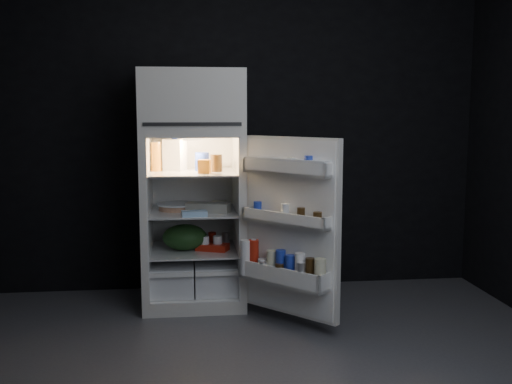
{
  "coord_description": "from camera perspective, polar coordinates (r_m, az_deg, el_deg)",
  "views": [
    {
      "loc": [
        -0.43,
        -3.25,
        1.48
      ],
      "look_at": [
        0.07,
        1.0,
        0.9
      ],
      "focal_mm": 42.0,
      "sensor_mm": 36.0,
      "label": 1
    }
  ],
  "objects": [
    {
      "name": "fridge_door",
      "position": [
        4.06,
        3.12,
        -3.72
      ],
      "size": [
        0.63,
        0.65,
        1.22
      ],
      "color": "silver",
      "rests_on": "ground"
    },
    {
      "name": "produce_bag",
      "position": [
        4.62,
        -6.8,
        -4.29
      ],
      "size": [
        0.43,
        0.4,
        0.2
      ],
      "primitive_type": "ellipsoid",
      "rotation": [
        0.0,
        0.0,
        0.41
      ],
      "color": "#193815",
      "rests_on": "refrigerator"
    },
    {
      "name": "mayo_jar",
      "position": [
        4.61,
        -5.16,
        2.91
      ],
      "size": [
        0.14,
        0.14,
        0.14
      ],
      "primitive_type": "cylinder",
      "rotation": [
        0.0,
        0.0,
        0.36
      ],
      "color": "#1F37A8",
      "rests_on": "refrigerator"
    },
    {
      "name": "refrigerator",
      "position": [
        4.6,
        -6.04,
        1.13
      ],
      "size": [
        0.76,
        0.71,
        1.78
      ],
      "color": "silver",
      "rests_on": "ground"
    },
    {
      "name": "small_can_silver",
      "position": [
        4.81,
        -2.92,
        -4.41
      ],
      "size": [
        0.07,
        0.07,
        0.09
      ],
      "primitive_type": "cylinder",
      "rotation": [
        0.0,
        0.0,
        -0.28
      ],
      "color": "silver",
      "rests_on": "refrigerator"
    },
    {
      "name": "amber_bottle",
      "position": [
        4.61,
        -9.5,
        3.34
      ],
      "size": [
        0.08,
        0.08,
        0.22
      ],
      "primitive_type": "cylinder",
      "rotation": [
        0.0,
        0.0,
        0.0
      ],
      "color": "orange",
      "rests_on": "refrigerator"
    },
    {
      "name": "small_can_red",
      "position": [
        4.82,
        -4.19,
        -4.37
      ],
      "size": [
        0.07,
        0.07,
        0.09
      ],
      "primitive_type": "cylinder",
      "rotation": [
        0.0,
        0.0,
        0.2
      ],
      "color": "#AB1F0E",
      "rests_on": "refrigerator"
    },
    {
      "name": "wall_back",
      "position": [
        4.97,
        -1.68,
        6.22
      ],
      "size": [
        4.0,
        0.0,
        2.7
      ],
      "primitive_type": "cube",
      "color": "black",
      "rests_on": "ground"
    },
    {
      "name": "pie",
      "position": [
        4.64,
        -7.57,
        -1.45
      ],
      "size": [
        0.33,
        0.33,
        0.04
      ],
      "primitive_type": "cylinder",
      "rotation": [
        0.0,
        0.0,
        0.24
      ],
      "color": "tan",
      "rests_on": "refrigerator"
    },
    {
      "name": "egg_carton",
      "position": [
        4.51,
        -4.58,
        -1.48
      ],
      "size": [
        0.34,
        0.22,
        0.07
      ],
      "primitive_type": "cube",
      "rotation": [
        0.0,
        0.0,
        -0.32
      ],
      "color": "gray",
      "rests_on": "refrigerator"
    },
    {
      "name": "milk_jug",
      "position": [
        4.63,
        -7.73,
        3.51
      ],
      "size": [
        0.19,
        0.19,
        0.24
      ],
      "primitive_type": "cube",
      "rotation": [
        0.0,
        0.0,
        -0.38
      ],
      "color": "white",
      "rests_on": "refrigerator"
    },
    {
      "name": "yogurt_tray",
      "position": [
        4.59,
        -4.17,
        -5.25
      ],
      "size": [
        0.27,
        0.21,
        0.05
      ],
      "primitive_type": "cube",
      "rotation": [
        0.0,
        0.0,
        -0.39
      ],
      "color": "#AB1F0E",
      "rests_on": "refrigerator"
    },
    {
      "name": "wall_front",
      "position": [
        1.61,
        8.77,
        2.94
      ],
      "size": [
        4.0,
        0.0,
        2.7
      ],
      "primitive_type": "cube",
      "color": "black",
      "rests_on": "ground"
    },
    {
      "name": "flat_package",
      "position": [
        4.34,
        -5.9,
        -2.05
      ],
      "size": [
        0.19,
        0.11,
        0.04
      ],
      "primitive_type": "cube",
      "rotation": [
        0.0,
        0.0,
        0.1
      ],
      "color": "#94BDE5",
      "rests_on": "refrigerator"
    },
    {
      "name": "jam_jar",
      "position": [
        4.52,
        -3.8,
        2.77
      ],
      "size": [
        0.11,
        0.11,
        0.13
      ],
      "primitive_type": "cylinder",
      "rotation": [
        0.0,
        0.0,
        -0.34
      ],
      "color": "black",
      "rests_on": "refrigerator"
    },
    {
      "name": "wrapped_pkg",
      "position": [
        4.74,
        -3.53,
        -1.13
      ],
      "size": [
        0.12,
        0.11,
        0.05
      ],
      "primitive_type": "cube",
      "rotation": [
        0.0,
        0.0,
        -0.15
      ],
      "color": "beige",
      "rests_on": "refrigerator"
    },
    {
      "name": "small_carton",
      "position": [
        4.41,
        -4.94,
        2.43
      ],
      "size": [
        0.1,
        0.09,
        0.1
      ],
      "primitive_type": "cube",
      "rotation": [
        0.0,
        0.0,
        -0.27
      ],
      "color": "#C87217",
      "rests_on": "refrigerator"
    },
    {
      "name": "floor",
      "position": [
        3.6,
        0.84,
        -16.58
      ],
      "size": [
        4.0,
        3.4,
        0.0
      ],
      "primitive_type": "cube",
      "color": "#4F4F54",
      "rests_on": "ground"
    }
  ]
}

